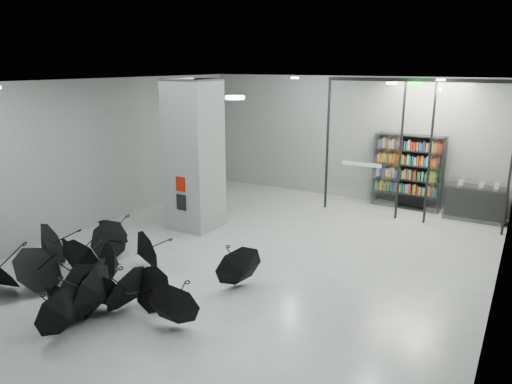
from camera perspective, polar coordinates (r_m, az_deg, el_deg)
The scene contains 9 objects.
room at distance 9.79m, azimuth -2.89°, elevation 5.97°, with size 14.00×14.02×4.01m.
column at distance 12.97m, azimuth -7.35°, elevation 4.32°, with size 1.20×1.20×4.00m, color slate.
fire_cabinet at distance 12.63m, azimuth -8.95°, elevation 0.95°, with size 0.28×0.04×0.38m, color #A50A07.
info_panel at distance 12.76m, azimuth -8.86°, elevation -1.22°, with size 0.30×0.03×0.42m, color black.
exit_sign at distance 13.73m, azimuth 18.40°, elevation 11.94°, with size 0.30×0.06×0.15m, color #0CE533.
glass_partition at distance 14.09m, azimuth 17.99°, elevation 5.31°, with size 5.06×0.08×4.00m.
bookshelf at distance 15.54m, azimuth 17.57°, elevation 2.31°, with size 2.09×0.42×2.30m, color black, non-canonical shape.
shop_counter at distance 15.16m, azimuth 24.56°, elevation -1.23°, with size 1.64×0.66×0.98m, color black.
umbrella_cluster at distance 10.03m, azimuth -19.17°, elevation -9.87°, with size 5.80×4.24×1.35m.
Camera 1 is at (5.26, -8.12, 4.38)m, focal length 33.70 mm.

